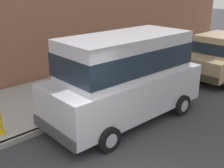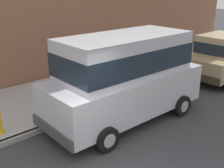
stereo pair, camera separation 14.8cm
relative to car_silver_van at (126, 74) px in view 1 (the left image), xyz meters
name	(u,v)px [view 1 (the left image)]	position (x,y,z in m)	size (l,w,h in m)	color
curb	(33,133)	(-0.99, -2.47, -1.32)	(0.16, 64.00, 0.14)	gray
sidewalk	(5,112)	(-2.79, -2.47, -1.32)	(3.60, 64.00, 0.14)	#A8A59E
car_silver_van	(126,74)	(0.00, 0.00, 0.00)	(2.23, 4.95, 2.52)	#BCBCC1
car_tan_hatchback	(222,56)	(0.11, 5.65, -0.42)	(1.97, 3.81, 1.88)	tan
dog_tan	(95,84)	(-2.00, 0.56, -0.97)	(0.66, 0.47, 0.49)	tan
building_facade	(104,18)	(-4.89, 3.60, 0.84)	(0.50, 20.00, 4.48)	#8C5B42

